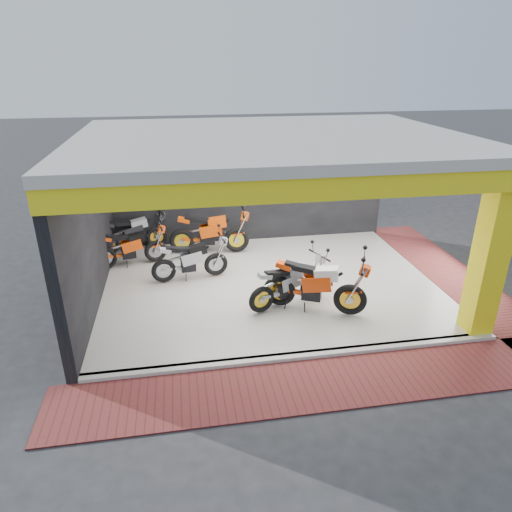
# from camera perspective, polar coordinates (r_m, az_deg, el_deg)

# --- Properties ---
(ground) EXTENTS (80.00, 80.00, 0.00)m
(ground) POSITION_cam_1_polar(r_m,az_deg,el_deg) (9.68, 4.04, -9.13)
(ground) COLOR #2D2D30
(ground) RESTS_ON ground
(showroom_floor) EXTENTS (8.00, 6.00, 0.10)m
(showroom_floor) POSITION_cam_1_polar(r_m,az_deg,el_deg) (11.35, 1.70, -3.56)
(showroom_floor) COLOR silver
(showroom_floor) RESTS_ON ground
(showroom_ceiling) EXTENTS (8.40, 6.40, 0.20)m
(showroom_ceiling) POSITION_cam_1_polar(r_m,az_deg,el_deg) (10.24, 1.95, 14.43)
(showroom_ceiling) COLOR beige
(showroom_ceiling) RESTS_ON corner_column
(back_wall) EXTENTS (8.20, 0.20, 3.50)m
(back_wall) POSITION_cam_1_polar(r_m,az_deg,el_deg) (13.61, -0.79, 8.75)
(back_wall) COLOR black
(back_wall) RESTS_ON ground
(left_wall) EXTENTS (0.20, 6.20, 3.50)m
(left_wall) POSITION_cam_1_polar(r_m,az_deg,el_deg) (10.69, -20.30, 3.11)
(left_wall) COLOR black
(left_wall) RESTS_ON ground
(corner_column) EXTENTS (0.50, 0.50, 3.50)m
(corner_column) POSITION_cam_1_polar(r_m,az_deg,el_deg) (9.83, 27.23, 0.16)
(corner_column) COLOR yellow
(corner_column) RESTS_ON ground
(header_beam_front) EXTENTS (8.40, 0.30, 0.40)m
(header_beam_front) POSITION_cam_1_polar(r_m,az_deg,el_deg) (7.45, 6.57, 8.49)
(header_beam_front) COLOR yellow
(header_beam_front) RESTS_ON corner_column
(header_beam_right) EXTENTS (0.30, 6.40, 0.40)m
(header_beam_right) POSITION_cam_1_polar(r_m,az_deg,el_deg) (11.76, 21.90, 12.50)
(header_beam_right) COLOR yellow
(header_beam_right) RESTS_ON corner_column
(floor_kerb) EXTENTS (8.00, 0.20, 0.10)m
(floor_kerb) POSITION_cam_1_polar(r_m,az_deg,el_deg) (8.84, 5.62, -12.35)
(floor_kerb) COLOR silver
(floor_kerb) RESTS_ON ground
(paver_front) EXTENTS (9.00, 1.40, 0.03)m
(paver_front) POSITION_cam_1_polar(r_m,az_deg,el_deg) (8.27, 7.05, -15.64)
(paver_front) COLOR maroon
(paver_front) RESTS_ON ground
(paver_right) EXTENTS (1.40, 7.00, 0.03)m
(paver_right) POSITION_cam_1_polar(r_m,az_deg,el_deg) (13.11, 22.76, -1.82)
(paver_right) COLOR maroon
(paver_right) RESTS_ON ground
(moto_hero) EXTENTS (2.53, 1.80, 1.46)m
(moto_hero) POSITION_cam_1_polar(r_m,az_deg,el_deg) (9.81, 11.83, -3.59)
(moto_hero) COLOR #E23C09
(moto_hero) RESTS_ON showroom_floor
(moto_row_a) EXTENTS (2.20, 1.43, 1.26)m
(moto_row_a) POSITION_cam_1_polar(r_m,az_deg,el_deg) (10.41, 7.06, -2.19)
(moto_row_a) COLOR #9D9FA4
(moto_row_a) RESTS_ON showroom_floor
(moto_row_b) EXTENTS (2.10, 1.01, 1.24)m
(moto_row_b) POSITION_cam_1_polar(r_m,az_deg,el_deg) (11.46, -5.08, 0.32)
(moto_row_b) COLOR #ADAFB5
(moto_row_b) RESTS_ON showroom_floor
(moto_row_c) EXTENTS (2.45, 1.15, 1.45)m
(moto_row_c) POSITION_cam_1_polar(r_m,az_deg,el_deg) (12.82, -2.47, 3.45)
(moto_row_c) COLOR #E24A09
(moto_row_c) RESTS_ON showroom_floor
(moto_row_d) EXTENTS (2.12, 1.13, 1.23)m
(moto_row_d) POSITION_cam_1_polar(r_m,az_deg,el_deg) (12.51, -12.55, 1.84)
(moto_row_d) COLOR #FF4B0A
(moto_row_d) RESTS_ON showroom_floor
(moto_row_e) EXTENTS (2.24, 1.29, 1.29)m
(moto_row_e) POSITION_cam_1_polar(r_m,az_deg,el_deg) (13.49, -12.42, 3.59)
(moto_row_e) COLOR black
(moto_row_e) RESTS_ON showroom_floor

